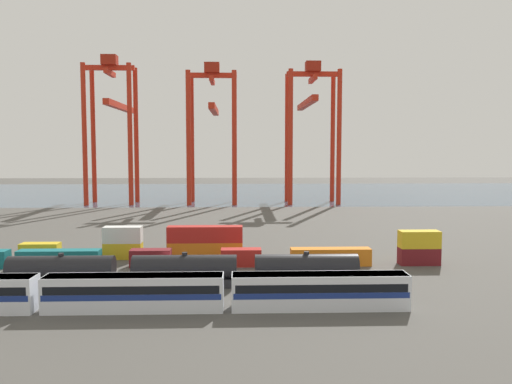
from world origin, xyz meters
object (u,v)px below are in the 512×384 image
(shipping_container_5, at_px, (419,256))
(gantry_crane_east, at_px, (311,117))
(passenger_train, at_px, (134,291))
(shipping_container_11, at_px, (205,250))
(gantry_crane_central, at_px, (213,120))
(shipping_container_3, at_px, (241,257))
(freight_tank_row, at_px, (185,270))
(gantry_crane_west, at_px, (113,116))

(shipping_container_5, height_order, gantry_crane_east, gantry_crane_east)
(passenger_train, relative_size, gantry_crane_east, 1.30)
(passenger_train, relative_size, shipping_container_11, 4.95)
(gantry_crane_central, bearing_deg, shipping_container_3, -84.74)
(gantry_crane_central, distance_m, gantry_crane_east, 32.68)
(freight_tank_row, distance_m, shipping_container_11, 17.75)
(shipping_container_5, distance_m, shipping_container_11, 33.44)
(shipping_container_11, distance_m, gantry_crane_west, 100.93)
(freight_tank_row, bearing_deg, gantry_crane_east, 74.00)
(gantry_crane_central, relative_size, gantry_crane_east, 0.99)
(shipping_container_3, bearing_deg, freight_tank_row, -121.69)
(shipping_container_3, height_order, gantry_crane_east, gantry_crane_east)
(shipping_container_5, bearing_deg, gantry_crane_west, 125.44)
(freight_tank_row, height_order, gantry_crane_west, gantry_crane_west)
(shipping_container_5, xyz_separation_m, gantry_crane_central, (-35.92, 95.70, 25.99))
(freight_tank_row, distance_m, gantry_crane_central, 110.37)
(passenger_train, xyz_separation_m, freight_tank_row, (4.48, 9.80, -0.03))
(passenger_train, relative_size, shipping_container_5, 9.93)
(passenger_train, xyz_separation_m, gantry_crane_west, (-29.72, 117.90, 26.32))
(freight_tank_row, height_order, shipping_container_3, freight_tank_row)
(passenger_train, distance_m, shipping_container_11, 28.12)
(shipping_container_5, distance_m, gantry_crane_west, 121.34)
(shipping_container_3, distance_m, gantry_crane_east, 103.19)
(gantry_crane_west, bearing_deg, freight_tank_row, -72.44)
(shipping_container_5, relative_size, gantry_crane_east, 0.13)
(shipping_container_5, xyz_separation_m, gantry_crane_west, (-68.58, 96.35, 27.16))
(freight_tank_row, bearing_deg, passenger_train, -114.59)
(shipping_container_5, distance_m, gantry_crane_central, 105.47)
(freight_tank_row, relative_size, shipping_container_3, 7.35)
(shipping_container_11, bearing_deg, shipping_container_5, -10.20)
(gantry_crane_west, bearing_deg, shipping_container_3, -66.72)
(gantry_crane_central, height_order, gantry_crane_east, gantry_crane_east)
(gantry_crane_west, bearing_deg, shipping_container_11, -68.48)
(shipping_container_3, xyz_separation_m, gantry_crane_west, (-41.46, 96.35, 27.16))
(shipping_container_3, bearing_deg, shipping_container_5, 0.00)
(gantry_crane_west, xyz_separation_m, gantry_crane_central, (32.65, -0.65, -1.17))
(gantry_crane_central, bearing_deg, shipping_container_11, -88.08)
(shipping_container_3, bearing_deg, passenger_train, -118.58)
(passenger_train, bearing_deg, shipping_container_3, 61.42)
(passenger_train, relative_size, shipping_container_3, 9.93)
(gantry_crane_west, xyz_separation_m, gantry_crane_east, (65.31, 0.35, -0.14))
(passenger_train, distance_m, shipping_container_5, 44.44)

